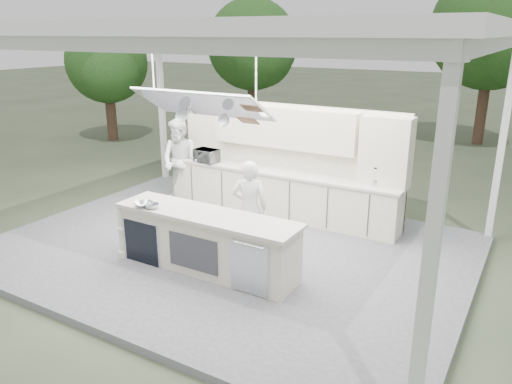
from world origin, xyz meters
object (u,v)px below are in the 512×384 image
Objects in this scene: demo_island at (205,242)px; back_counter at (279,192)px; head_chef at (249,207)px; sous_chef at (181,161)px.

back_counter is at bearing 93.63° from demo_island.
sous_chef is at bearing -53.67° from head_chef.
sous_chef is (-2.26, -0.35, 0.45)m from back_counter.
head_chef is 3.11m from sous_chef.
sous_chef is at bearing -171.19° from back_counter.
back_counter is 1.97m from head_chef.
head_chef is 0.88× the size of sous_chef.
demo_island is at bearing -86.37° from back_counter.
sous_chef is (-2.44, 2.46, 0.45)m from demo_island.
sous_chef is (-2.69, 1.55, 0.11)m from head_chef.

